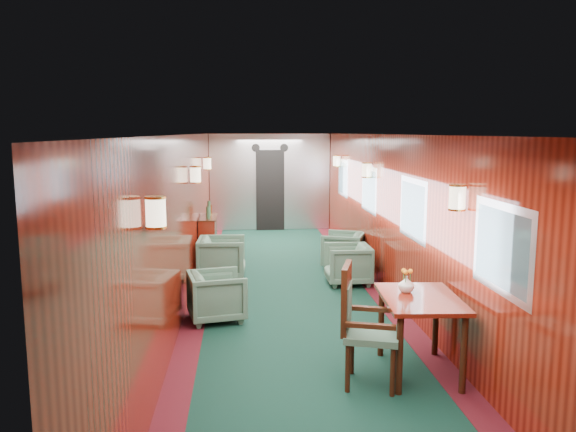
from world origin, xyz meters
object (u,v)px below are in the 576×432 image
Objects in this scene: side_chair at (360,320)px; armchair_left_near at (217,296)px; dining_table at (420,309)px; armchair_right_far at (343,250)px; armchair_right_near at (348,264)px; armchair_left_far at (222,258)px; credenza at (208,239)px.

side_chair is 2.50m from armchair_left_near.
dining_table reaches higher than armchair_right_far.
armchair_left_far is at bearing -103.54° from armchair_right_near.
dining_table is 1.57× the size of armchair_right_near.
armchair_right_far is at bearing 173.67° from armchair_right_near.
credenza is at bearing 125.16° from side_chair.
dining_table is at bearing -142.77° from armchair_left_near.
credenza reaches higher than armchair_right_near.
side_chair reaches higher than armchair_left_near.
dining_table is 0.94× the size of side_chair.
credenza is (-2.40, 5.06, -0.22)m from dining_table.
armchair_right_near is (0.57, 3.60, -0.32)m from side_chair.
dining_table is 5.60m from credenza.
armchair_right_far is (2.16, 2.70, 0.00)m from armchair_left_near.
armchair_left_far reaches higher than armchair_left_near.
credenza is 1.49× the size of armchair_left_far.
armchair_right_far is (0.13, 1.11, 0.00)m from armchair_right_near.
credenza reaches higher than armchair_left_near.
side_chair reaches higher than armchair_left_far.
credenza is 2.85m from armchair_right_near.
armchair_left_near is at bearing -17.52° from armchair_right_far.
armchair_right_far reaches higher than armchair_left_near.
armchair_left_near is 2.09m from armchair_left_far.
armchair_left_far is at bearing -53.12° from armchair_right_far.
armchair_left_far is 1.10× the size of armchair_right_near.
credenza is at bearing 15.81° from armchair_left_far.
side_chair is at bearing -155.89° from armchair_left_near.
armchair_left_far is (-0.00, 2.09, 0.03)m from armchair_left_near.
dining_table is 4.53m from armchair_right_far.
armchair_right_near is 1.12m from armchair_right_far.
dining_table is 1.43× the size of armchair_left_far.
side_chair reaches higher than credenza.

